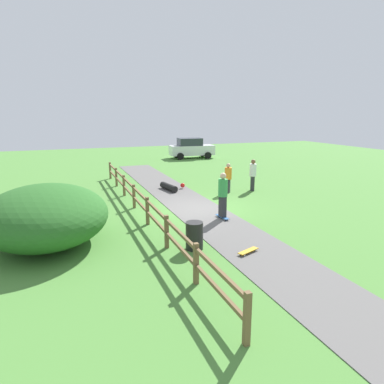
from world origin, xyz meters
TOP-DOWN VIEW (x-y plane):
  - ground_plane at (0.00, 0.00)m, footprint 60.00×60.00m
  - asphalt_path at (0.00, 0.00)m, footprint 2.40×28.00m
  - wooden_fence at (-2.60, 0.00)m, footprint 0.12×18.12m
  - bush_large at (-6.21, -2.05)m, footprint 4.02×4.82m
  - trash_bin at (-1.80, -4.27)m, footprint 0.56×0.56m
  - skater_riding at (0.45, -1.70)m, footprint 0.41×0.82m
  - skater_fallen at (0.03, 4.21)m, footprint 1.32×1.59m
  - skateboard_loose at (-0.37, -5.22)m, footprint 0.82×0.48m
  - bystander_orange at (2.81, 2.48)m, footprint 0.54×0.54m
  - bystander_white at (4.35, 2.49)m, footprint 0.51×0.51m
  - parked_car_white at (6.19, 16.96)m, footprint 4.34×2.29m

SIDE VIEW (x-z plane):
  - ground_plane at x=0.00m, z-range 0.00..0.00m
  - asphalt_path at x=0.00m, z-range 0.00..0.02m
  - skateboard_loose at x=-0.37m, z-range 0.05..0.13m
  - skater_fallen at x=0.03m, z-range 0.02..0.38m
  - trash_bin at x=-1.80m, z-range 0.00..0.90m
  - wooden_fence at x=-2.60m, z-range 0.12..1.22m
  - bystander_orange at x=2.81m, z-range 0.08..1.70m
  - parked_car_white at x=6.19m, z-range 0.00..1.92m
  - bystander_white at x=4.35m, z-range 0.09..1.85m
  - bush_large at x=-6.21m, z-range 0.00..1.97m
  - skater_riding at x=0.45m, z-range 0.14..2.05m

